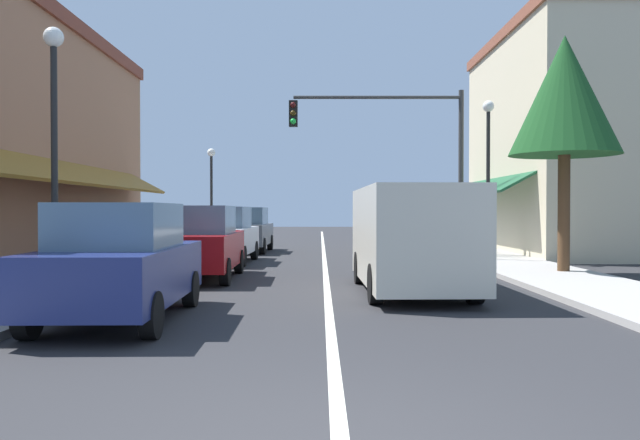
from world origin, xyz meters
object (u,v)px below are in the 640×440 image
street_lamp_left_far (212,180)px  parked_car_third_left (224,235)px  parked_car_second_left (201,243)px  parked_car_nearest_left (121,263)px  street_lamp_right_mid (489,155)px  tree_right_near (566,97)px  van_in_lane (411,236)px  parked_car_far_left (247,230)px  traffic_signal_mast_arm (402,141)px  street_lamp_left_near (55,118)px

street_lamp_left_far → parked_car_third_left: bearing=-77.6°
parked_car_second_left → parked_car_nearest_left: bearing=-91.9°
street_lamp_right_mid → tree_right_near: (0.91, -3.78, 1.14)m
van_in_lane → street_lamp_right_mid: (3.45, 7.02, 2.26)m
parked_car_far_left → street_lamp_right_mid: size_ratio=0.81×
van_in_lane → traffic_signal_mast_arm: bearing=82.5°
parked_car_nearest_left → parked_car_far_left: (0.08, 15.44, 0.00)m
street_lamp_left_far → tree_right_near: (11.04, -12.06, 1.53)m
parked_car_second_left → street_lamp_left_far: size_ratio=0.94×
parked_car_far_left → street_lamp_left_near: street_lamp_left_near is taller
parked_car_third_left → traffic_signal_mast_arm: (5.87, 2.20, 3.19)m
parked_car_third_left → street_lamp_left_far: 8.68m
parked_car_far_left → tree_right_near: bearing=-42.9°
van_in_lane → parked_car_third_left: bearing=123.2°
parked_car_nearest_left → traffic_signal_mast_arm: bearing=64.1°
parked_car_far_left → parked_car_third_left: bearing=-90.1°
street_lamp_left_near → street_lamp_left_far: size_ratio=1.13×
street_lamp_left_far → tree_right_near: size_ratio=0.72×
parked_car_third_left → street_lamp_left_near: (-1.79, -8.32, 2.46)m
parked_car_third_left → parked_car_far_left: size_ratio=1.00×
parked_car_second_left → tree_right_near: 9.84m
parked_car_far_left → traffic_signal_mast_arm: size_ratio=0.68×
van_in_lane → tree_right_near: tree_right_near is taller
van_in_lane → street_lamp_left_far: (-6.68, 15.30, 1.86)m
parked_car_second_left → street_lamp_right_mid: 9.73m
street_lamp_right_mid → parked_car_third_left: bearing=179.6°
street_lamp_left_near → tree_right_near: 11.97m
parked_car_far_left → street_lamp_right_mid: (8.19, -5.12, 2.53)m
street_lamp_left_far → parked_car_far_left: bearing=-58.6°
parked_car_nearest_left → parked_car_far_left: same height
street_lamp_left_near → parked_car_second_left: bearing=62.0°
street_lamp_left_far → traffic_signal_mast_arm: bearing=-38.1°
traffic_signal_mast_arm → parked_car_second_left: bearing=-129.8°
parked_car_second_left → street_lamp_right_mid: street_lamp_right_mid is taller
parked_car_third_left → street_lamp_left_far: size_ratio=0.94×
street_lamp_right_mid → street_lamp_left_far: 13.09m
parked_car_second_left → traffic_signal_mast_arm: traffic_signal_mast_arm is taller
parked_car_third_left → street_lamp_left_far: bearing=103.9°
parked_car_nearest_left → street_lamp_right_mid: size_ratio=0.81×
parked_car_second_left → tree_right_near: bearing=4.3°
street_lamp_left_near → parked_car_far_left: bearing=81.8°
street_lamp_right_mid → street_lamp_left_far: size_ratio=1.16×
parked_car_nearest_left → street_lamp_left_far: street_lamp_left_far is taller
traffic_signal_mast_arm → street_lamp_right_mid: traffic_signal_mast_arm is taller
parked_car_third_left → tree_right_near: bearing=-21.0°
van_in_lane → parked_car_far_left: bearing=110.0°
parked_car_far_left → parked_car_nearest_left: bearing=-88.8°
tree_right_near → parked_car_far_left: bearing=135.7°
street_lamp_left_near → parked_car_third_left: bearing=77.8°
parked_car_third_left → van_in_lane: 8.60m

